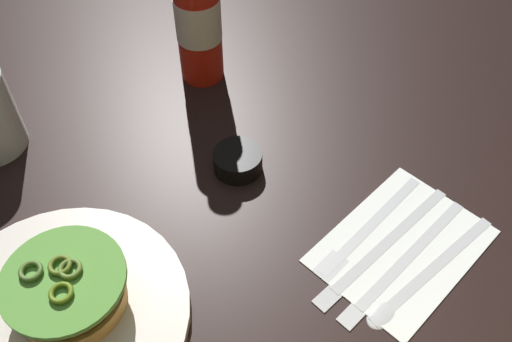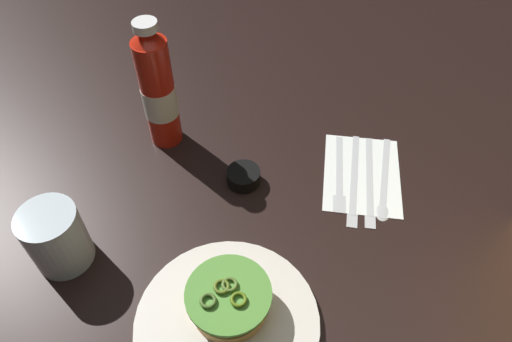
% 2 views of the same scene
% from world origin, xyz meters
% --- Properties ---
extents(ground_plane, '(3.00, 3.00, 0.00)m').
position_xyz_m(ground_plane, '(0.00, 0.00, 0.00)').
color(ground_plane, black).
extents(dinner_plate, '(0.26, 0.26, 0.01)m').
position_xyz_m(dinner_plate, '(0.09, 0.00, 0.01)').
color(dinner_plate, silver).
rests_on(dinner_plate, ground_plane).
extents(burger_sandwich, '(0.12, 0.12, 0.05)m').
position_xyz_m(burger_sandwich, '(0.07, 0.00, 0.04)').
color(burger_sandwich, tan).
rests_on(burger_sandwich, dinner_plate).
extents(ketchup_bottle, '(0.06, 0.06, 0.25)m').
position_xyz_m(ketchup_bottle, '(-0.26, -0.19, 0.11)').
color(ketchup_bottle, red).
rests_on(ketchup_bottle, ground_plane).
extents(condiment_cup, '(0.06, 0.06, 0.03)m').
position_xyz_m(condiment_cup, '(-0.18, -0.02, 0.01)').
color(condiment_cup, black).
rests_on(condiment_cup, ground_plane).
extents(napkin, '(0.19, 0.14, 0.00)m').
position_xyz_m(napkin, '(-0.23, 0.19, 0.00)').
color(napkin, white).
rests_on(napkin, ground_plane).
extents(fork_utensil, '(0.18, 0.02, 0.00)m').
position_xyz_m(fork_utensil, '(-0.21, 0.15, 0.00)').
color(fork_utensil, silver).
rests_on(fork_utensil, napkin).
extents(steak_knife, '(0.22, 0.02, 0.00)m').
position_xyz_m(steak_knife, '(-0.20, 0.17, 0.00)').
color(steak_knife, silver).
rests_on(steak_knife, napkin).
extents(butter_knife, '(0.21, 0.02, 0.00)m').
position_xyz_m(butter_knife, '(-0.20, 0.20, 0.00)').
color(butter_knife, silver).
rests_on(butter_knife, napkin).
extents(spoon_utensil, '(0.20, 0.03, 0.00)m').
position_xyz_m(spoon_utensil, '(-0.20, 0.22, 0.00)').
color(spoon_utensil, silver).
rests_on(spoon_utensil, napkin).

